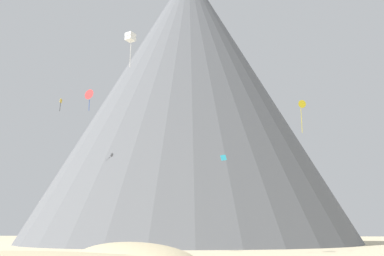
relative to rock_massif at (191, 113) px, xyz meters
name	(u,v)px	position (x,y,z in m)	size (l,w,h in m)	color
rock_massif	(191,113)	(0.00, 0.00, 0.00)	(106.22, 106.22, 66.45)	slate
kite_cyan_low	(223,158)	(10.69, -47.53, -17.57)	(0.88, 0.42, 0.88)	#33BCDB
kite_white_high	(130,37)	(-1.65, -51.12, -1.18)	(1.54, 1.55, 4.87)	white
kite_indigo_low	(146,183)	(-3.87, -29.91, -19.21)	(1.79, 1.81, 4.73)	#5138B2
kite_yellow_mid	(302,105)	(22.93, -30.39, -6.40)	(1.39, 0.74, 5.60)	yellow
kite_red_mid	(90,95)	(-8.68, -46.62, -7.90)	(1.65, 1.08, 3.13)	red
kite_gold_mid	(61,103)	(-19.73, -30.48, -4.63)	(0.30, 0.69, 2.34)	gold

